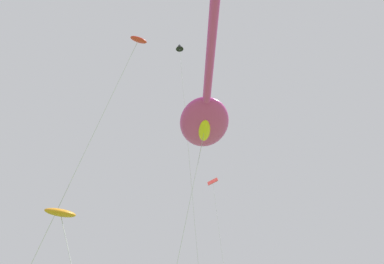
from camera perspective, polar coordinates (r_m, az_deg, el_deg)
big_show_kite at (r=21.34m, az=1.86°, el=1.83°), size 7.47×9.36×15.62m
small_kite_stunt_black at (r=30.48m, az=3.28°, el=-8.88°), size 1.46×3.69×17.42m
small_kite_bird_shape at (r=16.10m, az=-8.50°, el=12.11°), size 2.89×3.12×14.45m
small_kite_streamer_purple at (r=28.95m, az=-1.81°, el=11.91°), size 2.59×0.70×24.15m
small_kite_triangle_green at (r=11.63m, az=-18.83°, el=-11.47°), size 2.13×2.75×6.60m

